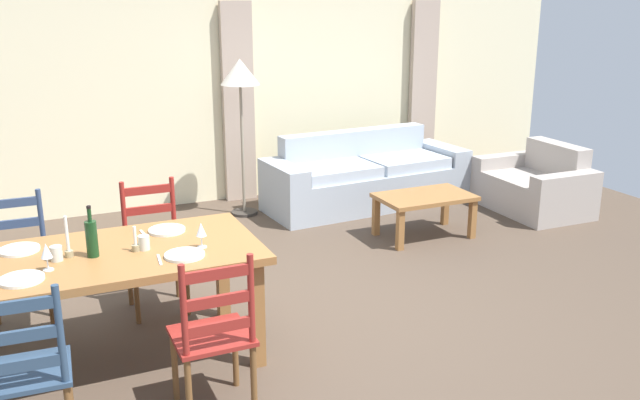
# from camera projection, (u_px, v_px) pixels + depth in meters

# --- Properties ---
(ground_plane) EXTENTS (9.60, 9.60, 0.02)m
(ground_plane) POSITION_uv_depth(u_px,v_px,m) (298.00, 322.00, 4.95)
(ground_plane) COLOR #4D3E31
(wall_far) EXTENTS (9.60, 0.16, 2.70)m
(wall_far) POSITION_uv_depth(u_px,v_px,m) (181.00, 82.00, 7.45)
(wall_far) COLOR beige
(wall_far) RESTS_ON ground_plane
(curtain_panel_left) EXTENTS (0.35, 0.08, 2.20)m
(curtain_panel_left) POSITION_uv_depth(u_px,v_px,m) (238.00, 104.00, 7.63)
(curtain_panel_left) COLOR tan
(curtain_panel_left) RESTS_ON ground_plane
(curtain_panel_right) EXTENTS (0.35, 0.08, 2.20)m
(curtain_panel_right) POSITION_uv_depth(u_px,v_px,m) (423.00, 92.00, 8.57)
(curtain_panel_right) COLOR tan
(curtain_panel_right) RESTS_ON ground_plane
(dining_table) EXTENTS (1.90, 0.96, 0.75)m
(dining_table) POSITION_uv_depth(u_px,v_px,m) (103.00, 267.00, 4.17)
(dining_table) COLOR #946233
(dining_table) RESTS_ON ground_plane
(dining_chair_near_left) EXTENTS (0.44, 0.42, 0.96)m
(dining_chair_near_left) POSITION_uv_depth(u_px,v_px,m) (26.00, 372.00, 3.35)
(dining_chair_near_left) COLOR #2C425B
(dining_chair_near_left) RESTS_ON ground_plane
(dining_chair_near_right) EXTENTS (0.42, 0.40, 0.96)m
(dining_chair_near_right) POSITION_uv_depth(u_px,v_px,m) (214.00, 335.00, 3.72)
(dining_chair_near_right) COLOR maroon
(dining_chair_near_right) RESTS_ON ground_plane
(dining_chair_far_left) EXTENTS (0.43, 0.41, 0.96)m
(dining_chair_far_left) POSITION_uv_depth(u_px,v_px,m) (18.00, 264.00, 4.72)
(dining_chair_far_left) COLOR navy
(dining_chair_far_left) RESTS_ON ground_plane
(dining_chair_far_right) EXTENTS (0.43, 0.41, 0.96)m
(dining_chair_far_right) POSITION_uv_depth(u_px,v_px,m) (154.00, 247.00, 5.04)
(dining_chair_far_right) COLOR maroon
(dining_chair_far_right) RESTS_ON ground_plane
(dinner_plate_near_left) EXTENTS (0.24, 0.24, 0.02)m
(dinner_plate_near_left) POSITION_uv_depth(u_px,v_px,m) (22.00, 279.00, 3.75)
(dinner_plate_near_left) COLOR white
(dinner_plate_near_left) RESTS_ON dining_table
(dinner_plate_near_right) EXTENTS (0.24, 0.24, 0.02)m
(dinner_plate_near_right) POSITION_uv_depth(u_px,v_px,m) (185.00, 255.00, 4.10)
(dinner_plate_near_right) COLOR white
(dinner_plate_near_right) RESTS_ON dining_table
(fork_near_right) EXTENTS (0.03, 0.17, 0.01)m
(fork_near_right) POSITION_uv_depth(u_px,v_px,m) (160.00, 260.00, 4.04)
(fork_near_right) COLOR silver
(fork_near_right) RESTS_ON dining_table
(dinner_plate_far_left) EXTENTS (0.24, 0.24, 0.02)m
(dinner_plate_far_left) POSITION_uv_depth(u_px,v_px,m) (19.00, 250.00, 4.18)
(dinner_plate_far_left) COLOR white
(dinner_plate_far_left) RESTS_ON dining_table
(dinner_plate_far_right) EXTENTS (0.24, 0.24, 0.02)m
(dinner_plate_far_right) POSITION_uv_depth(u_px,v_px,m) (167.00, 230.00, 4.54)
(dinner_plate_far_right) COLOR white
(dinner_plate_far_right) RESTS_ON dining_table
(fork_far_right) EXTENTS (0.03, 0.17, 0.01)m
(fork_far_right) POSITION_uv_depth(u_px,v_px,m) (144.00, 234.00, 4.48)
(fork_far_right) COLOR silver
(fork_far_right) RESTS_ON dining_table
(wine_bottle) EXTENTS (0.07, 0.07, 0.32)m
(wine_bottle) POSITION_uv_depth(u_px,v_px,m) (92.00, 238.00, 4.07)
(wine_bottle) COLOR #143819
(wine_bottle) RESTS_ON dining_table
(wine_glass_near_left) EXTENTS (0.06, 0.06, 0.16)m
(wine_glass_near_left) POSITION_uv_depth(u_px,v_px,m) (46.00, 252.00, 3.86)
(wine_glass_near_left) COLOR white
(wine_glass_near_left) RESTS_ON dining_table
(wine_glass_near_right) EXTENTS (0.06, 0.06, 0.16)m
(wine_glass_near_right) POSITION_uv_depth(u_px,v_px,m) (201.00, 230.00, 4.22)
(wine_glass_near_right) COLOR white
(wine_glass_near_right) RESTS_ON dining_table
(coffee_cup_primary) EXTENTS (0.07, 0.07, 0.09)m
(coffee_cup_primary) POSITION_uv_depth(u_px,v_px,m) (144.00, 243.00, 4.20)
(coffee_cup_primary) COLOR silver
(coffee_cup_primary) RESTS_ON dining_table
(coffee_cup_secondary) EXTENTS (0.07, 0.07, 0.09)m
(coffee_cup_secondary) POSITION_uv_depth(u_px,v_px,m) (56.00, 253.00, 4.02)
(coffee_cup_secondary) COLOR silver
(coffee_cup_secondary) RESTS_ON dining_table
(candle_tall) EXTENTS (0.05, 0.05, 0.26)m
(candle_tall) POSITION_uv_depth(u_px,v_px,m) (68.00, 246.00, 4.07)
(candle_tall) COLOR #998C66
(candle_tall) RESTS_ON dining_table
(candle_short) EXTENTS (0.05, 0.05, 0.16)m
(candle_short) POSITION_uv_depth(u_px,v_px,m) (136.00, 245.00, 4.18)
(candle_short) COLOR #998C66
(candle_short) RESTS_ON dining_table
(couch) EXTENTS (2.33, 0.96, 0.80)m
(couch) POSITION_uv_depth(u_px,v_px,m) (364.00, 179.00, 7.66)
(couch) COLOR #A1ACB7
(couch) RESTS_ON ground_plane
(coffee_table) EXTENTS (0.90, 0.56, 0.42)m
(coffee_table) POSITION_uv_depth(u_px,v_px,m) (425.00, 201.00, 6.59)
(coffee_table) COLOR #946233
(coffee_table) RESTS_ON ground_plane
(armchair_upholstered) EXTENTS (0.81, 1.17, 0.72)m
(armchair_upholstered) POSITION_uv_depth(u_px,v_px,m) (538.00, 187.00, 7.46)
(armchair_upholstered) COLOR #A99E96
(armchair_upholstered) RESTS_ON ground_plane
(standing_lamp) EXTENTS (0.40, 0.40, 1.64)m
(standing_lamp) POSITION_uv_depth(u_px,v_px,m) (240.00, 82.00, 6.98)
(standing_lamp) COLOR #332D28
(standing_lamp) RESTS_ON ground_plane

